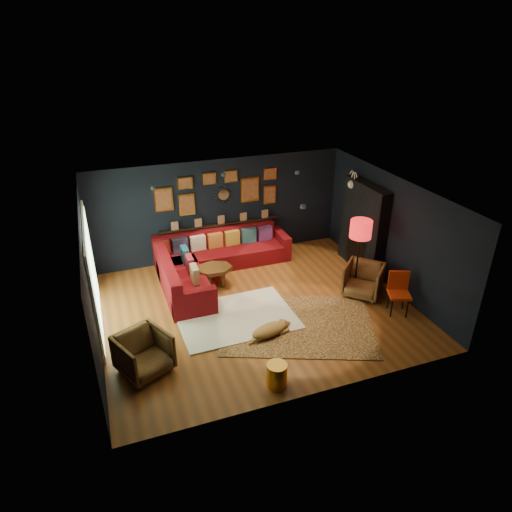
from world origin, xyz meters
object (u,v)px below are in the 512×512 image
object	(u,v)px
sectional	(208,263)
floor_lamp	(361,232)
pouf	(211,274)
armchair_left	(143,352)
armchair_right	(363,279)
coffee_table	(214,271)
dog	(269,328)
gold_stool	(277,375)
orange_chair	(399,289)

from	to	relation	value
sectional	floor_lamp	bearing A→B (deg)	-31.72
pouf	floor_lamp	size ratio (longest dim) A/B	0.26
armchair_left	armchair_right	distance (m)	5.09
coffee_table	dog	distance (m)	2.35
sectional	coffee_table	world-z (taller)	sectional
armchair_right	gold_stool	bearing A→B (deg)	-99.41
sectional	floor_lamp	distance (m)	3.72
pouf	orange_chair	bearing A→B (deg)	-37.60
coffee_table	floor_lamp	world-z (taller)	floor_lamp
armchair_right	floor_lamp	world-z (taller)	floor_lamp
floor_lamp	coffee_table	bearing A→B (deg)	156.04
armchair_left	orange_chair	world-z (taller)	orange_chair
gold_stool	sectional	bearing A→B (deg)	91.58
sectional	coffee_table	bearing A→B (deg)	-88.44
floor_lamp	pouf	bearing A→B (deg)	152.71
gold_stool	floor_lamp	bearing A→B (deg)	38.49
dog	gold_stool	bearing A→B (deg)	-120.41
dog	armchair_left	bearing A→B (deg)	170.60
coffee_table	dog	xyz separation A→B (m)	(0.49, -2.29, -0.20)
armchair_left	armchair_right	world-z (taller)	armchair_left
sectional	dog	distance (m)	2.87
floor_lamp	dog	bearing A→B (deg)	-159.01
sectional	armchair_left	xyz separation A→B (m)	(-1.94, -3.02, 0.10)
armchair_left	dog	xyz separation A→B (m)	(2.44, 0.20, -0.24)
orange_chair	armchair_right	bearing A→B (deg)	133.49
armchair_right	dog	size ratio (longest dim) A/B	0.77
floor_lamp	gold_stool	bearing A→B (deg)	-141.51
coffee_table	gold_stool	xyz separation A→B (m)	(0.10, -3.63, -0.17)
coffee_table	pouf	world-z (taller)	coffee_table
coffee_table	armchair_right	world-z (taller)	armchair_right
armchair_right	gold_stool	world-z (taller)	armchair_right
floor_lamp	dog	size ratio (longest dim) A/B	1.63
coffee_table	pouf	xyz separation A→B (m)	(-0.01, 0.22, -0.21)
coffee_table	armchair_right	xyz separation A→B (m)	(3.05, -1.56, 0.02)
coffee_table	gold_stool	bearing A→B (deg)	-88.42
armchair_right	floor_lamp	size ratio (longest dim) A/B	0.47
orange_chair	floor_lamp	bearing A→B (deg)	132.00
sectional	floor_lamp	size ratio (longest dim) A/B	1.96
orange_chair	floor_lamp	xyz separation A→B (m)	(-0.39, 1.06, 0.93)
armchair_left	armchair_right	xyz separation A→B (m)	(5.00, 0.94, -0.01)
pouf	gold_stool	bearing A→B (deg)	-88.34
armchair_right	sectional	bearing A→B (deg)	-168.75
floor_lamp	dog	xyz separation A→B (m)	(-2.50, -0.96, -1.29)
gold_stool	floor_lamp	xyz separation A→B (m)	(2.89, 2.30, 1.25)
sectional	armchair_left	size ratio (longest dim) A/B	4.04
coffee_table	orange_chair	size ratio (longest dim) A/B	1.02
coffee_table	armchair_left	size ratio (longest dim) A/B	1.11
gold_stool	armchair_left	bearing A→B (deg)	151.01
sectional	orange_chair	bearing A→B (deg)	-40.71
pouf	orange_chair	xyz separation A→B (m)	(3.39, -2.61, 0.36)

